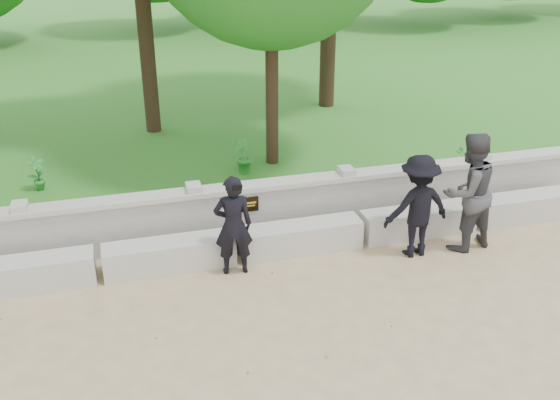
{
  "coord_description": "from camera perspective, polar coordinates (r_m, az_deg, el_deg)",
  "views": [
    {
      "loc": [
        -1.63,
        -6.16,
        4.72
      ],
      "look_at": [
        0.62,
        1.71,
        0.99
      ],
      "focal_mm": 40.0,
      "sensor_mm": 36.0,
      "label": 1
    }
  ],
  "objects": [
    {
      "name": "shrub_a",
      "position": [
        11.86,
        -21.29,
        2.3
      ],
      "size": [
        0.41,
        0.39,
        0.65
      ],
      "primitive_type": "imported",
      "rotation": [
        0.0,
        0.0,
        0.64
      ],
      "color": "#2B8030",
      "rests_on": "lawn"
    },
    {
      "name": "concrete_bench",
      "position": [
        9.37,
        -3.96,
        -4.22
      ],
      "size": [
        11.9,
        0.45,
        0.45
      ],
      "color": "#BAB8B0",
      "rests_on": "ground"
    },
    {
      "name": "shrub_b",
      "position": [
        11.86,
        -3.44,
        3.99
      ],
      "size": [
        0.44,
        0.46,
        0.65
      ],
      "primitive_type": "imported",
      "rotation": [
        0.0,
        0.0,
        2.18
      ],
      "color": "#2B8030",
      "rests_on": "lawn"
    },
    {
      "name": "lawn",
      "position": [
        20.74,
        -11.24,
        11.24
      ],
      "size": [
        40.0,
        22.0,
        0.25
      ],
      "primitive_type": "cube",
      "color": "#306623",
      "rests_on": "ground"
    },
    {
      "name": "ground",
      "position": [
        7.93,
        -0.92,
        -12.02
      ],
      "size": [
        80.0,
        80.0,
        0.0
      ],
      "primitive_type": "plane",
      "color": "tan",
      "rests_on": "ground"
    },
    {
      "name": "man_main",
      "position": [
        8.81,
        -4.3,
        -2.33
      ],
      "size": [
        0.58,
        0.52,
        1.5
      ],
      "color": "black",
      "rests_on": "ground"
    },
    {
      "name": "visitor_mid",
      "position": [
        9.47,
        12.47,
        -0.56
      ],
      "size": [
        1.06,
        0.64,
        1.6
      ],
      "color": "black",
      "rests_on": "ground"
    },
    {
      "name": "shrub_c",
      "position": [
        12.14,
        16.76,
        3.18
      ],
      "size": [
        0.63,
        0.61,
        0.54
      ],
      "primitive_type": "imported",
      "rotation": [
        0.0,
        0.0,
        3.66
      ],
      "color": "#2B8030",
      "rests_on": "lawn"
    },
    {
      "name": "visitor_left",
      "position": [
        9.81,
        16.83,
        0.7
      ],
      "size": [
        1.03,
        0.87,
        1.87
      ],
      "color": "#38383C",
      "rests_on": "ground"
    },
    {
      "name": "parapet_wall",
      "position": [
        9.88,
        -4.87,
        -1.12
      ],
      "size": [
        12.5,
        0.35,
        0.9
      ],
      "color": "#AFACA5",
      "rests_on": "ground"
    }
  ]
}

